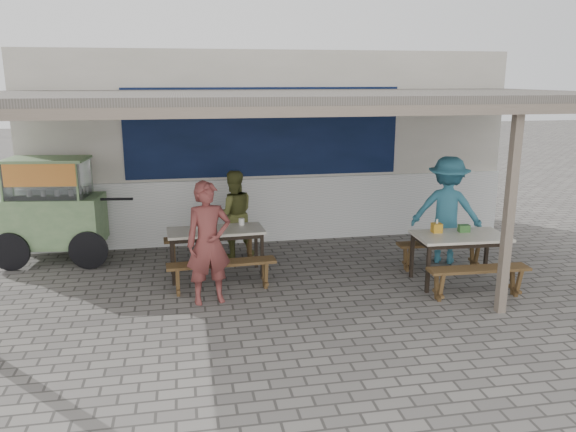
% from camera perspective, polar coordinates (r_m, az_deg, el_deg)
% --- Properties ---
extents(ground, '(60.00, 60.00, 0.00)m').
position_cam_1_polar(ground, '(7.95, 2.39, -8.39)').
color(ground, slate).
rests_on(ground, ground).
extents(back_wall, '(9.00, 1.28, 3.50)m').
position_cam_1_polar(back_wall, '(10.95, -1.78, 7.09)').
color(back_wall, beige).
rests_on(back_wall, ground).
extents(warung_roof, '(9.00, 4.21, 2.81)m').
position_cam_1_polar(warung_roof, '(8.25, 1.26, 11.81)').
color(warung_roof, '#5C564F').
rests_on(warung_roof, ground).
extents(table_left, '(1.49, 0.71, 0.75)m').
position_cam_1_polar(table_left, '(8.69, -7.34, -1.88)').
color(table_left, silver).
rests_on(table_left, ground).
extents(bench_left_street, '(1.57, 0.36, 0.45)m').
position_cam_1_polar(bench_left_street, '(8.14, -6.73, -5.38)').
color(bench_left_street, brown).
rests_on(bench_left_street, ground).
extents(bench_left_wall, '(1.57, 0.36, 0.45)m').
position_cam_1_polar(bench_left_wall, '(9.43, -7.74, -2.71)').
color(bench_left_wall, brown).
rests_on(bench_left_wall, ground).
extents(table_right, '(1.37, 0.81, 0.75)m').
position_cam_1_polar(table_right, '(8.72, 17.09, -2.32)').
color(table_right, silver).
rests_on(table_right, ground).
extents(bench_right_street, '(1.45, 0.34, 0.45)m').
position_cam_1_polar(bench_right_street, '(8.29, 18.76, -5.73)').
color(bench_right_street, brown).
rests_on(bench_right_street, ground).
extents(bench_right_wall, '(1.45, 0.34, 0.45)m').
position_cam_1_polar(bench_right_wall, '(9.35, 15.32, -3.26)').
color(bench_right_wall, brown).
rests_on(bench_right_wall, ground).
extents(vendor_cart, '(2.25, 1.05, 1.75)m').
position_cam_1_polar(vendor_cart, '(10.00, -22.76, 0.89)').
color(vendor_cart, '#83A46D').
rests_on(vendor_cart, ground).
extents(patron_street_side, '(0.68, 0.50, 1.69)m').
position_cam_1_polar(patron_street_side, '(7.64, -8.07, -2.74)').
color(patron_street_side, brown).
rests_on(patron_street_side, ground).
extents(patron_wall_side, '(0.78, 0.63, 1.50)m').
position_cam_1_polar(patron_wall_side, '(9.61, -5.56, 0.20)').
color(patron_wall_side, brown).
rests_on(patron_wall_side, ground).
extents(patron_right_table, '(1.32, 1.15, 1.78)m').
position_cam_1_polar(patron_right_table, '(9.62, 15.86, 0.58)').
color(patron_right_table, teal).
rests_on(patron_right_table, ground).
extents(tissue_box, '(0.14, 0.14, 0.14)m').
position_cam_1_polar(tissue_box, '(8.72, 14.86, -1.17)').
color(tissue_box, gold).
rests_on(tissue_box, table_right).
extents(donation_box, '(0.17, 0.13, 0.11)m').
position_cam_1_polar(donation_box, '(8.86, 17.44, -1.20)').
color(donation_box, '#396E31').
rests_on(donation_box, table_right).
extents(condiment_jar, '(0.09, 0.09, 0.10)m').
position_cam_1_polar(condiment_jar, '(8.90, -4.73, -0.57)').
color(condiment_jar, white).
rests_on(condiment_jar, table_left).
extents(condiment_bowl, '(0.28, 0.28, 0.05)m').
position_cam_1_polar(condiment_bowl, '(8.78, -9.05, -1.05)').
color(condiment_bowl, silver).
rests_on(condiment_bowl, table_left).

